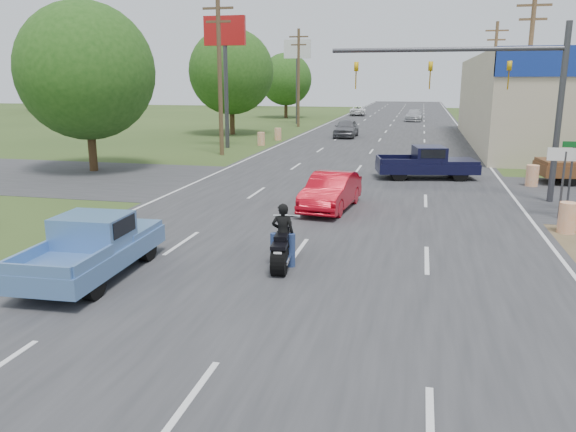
% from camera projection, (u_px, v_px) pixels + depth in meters
% --- Properties ---
extents(ground, '(200.00, 200.00, 0.00)m').
position_uv_depth(ground, '(188.00, 403.00, 8.57)').
color(ground, '#2D431B').
rests_on(ground, ground).
extents(main_road, '(15.00, 180.00, 0.02)m').
position_uv_depth(main_road, '(380.00, 140.00, 46.42)').
color(main_road, '#2D2D30').
rests_on(main_road, ground).
extents(cross_road, '(120.00, 10.00, 0.02)m').
position_uv_depth(cross_road, '(344.00, 188.00, 25.60)').
color(cross_road, '#2D2D30').
rests_on(cross_road, ground).
extents(utility_pole_2, '(2.00, 0.28, 10.00)m').
position_uv_depth(utility_pole_2, '(528.00, 72.00, 34.54)').
color(utility_pole_2, '#4C3823').
rests_on(utility_pole_2, ground).
extents(utility_pole_3, '(2.00, 0.28, 10.00)m').
position_uv_depth(utility_pole_3, '(493.00, 75.00, 51.58)').
color(utility_pole_3, '#4C3823').
rests_on(utility_pole_3, ground).
extents(utility_pole_5, '(2.00, 0.28, 10.00)m').
position_uv_depth(utility_pole_5, '(220.00, 72.00, 35.92)').
color(utility_pole_5, '#4C3823').
rests_on(utility_pole_5, ground).
extents(utility_pole_6, '(2.00, 0.28, 10.00)m').
position_uv_depth(utility_pole_6, '(299.00, 75.00, 58.64)').
color(utility_pole_6, '#4C3823').
rests_on(utility_pole_6, ground).
extents(tree_0, '(7.14, 7.14, 8.84)m').
position_uv_depth(tree_0, '(86.00, 71.00, 29.37)').
color(tree_0, '#422D19').
rests_on(tree_0, ground).
extents(tree_1, '(7.56, 7.56, 9.36)m').
position_uv_depth(tree_1, '(231.00, 72.00, 50.00)').
color(tree_1, '#422D19').
rests_on(tree_1, ground).
extents(tree_2, '(6.72, 6.72, 8.32)m').
position_uv_depth(tree_2, '(286.00, 79.00, 73.01)').
color(tree_2, '#422D19').
rests_on(tree_2, ground).
extents(tree_4, '(9.24, 9.24, 11.44)m').
position_uv_depth(tree_4, '(52.00, 68.00, 90.15)').
color(tree_4, '#422D19').
rests_on(tree_4, ground).
extents(tree_6, '(8.82, 8.82, 10.92)m').
position_uv_depth(tree_6, '(239.00, 71.00, 103.60)').
color(tree_6, '#422D19').
rests_on(tree_6, ground).
extents(barrel_0, '(0.56, 0.56, 1.00)m').
position_uv_depth(barrel_0, '(567.00, 218.00, 18.03)').
color(barrel_0, orange).
rests_on(barrel_0, ground).
extents(barrel_1, '(0.56, 0.56, 1.00)m').
position_uv_depth(barrel_1, '(532.00, 176.00, 25.98)').
color(barrel_1, orange).
rests_on(barrel_1, ground).
extents(barrel_2, '(0.56, 0.56, 1.00)m').
position_uv_depth(barrel_2, '(261.00, 139.00, 42.51)').
color(barrel_2, orange).
rests_on(barrel_2, ground).
extents(barrel_3, '(0.56, 0.56, 1.00)m').
position_uv_depth(barrel_3, '(278.00, 134.00, 46.23)').
color(barrel_3, orange).
rests_on(barrel_3, ground).
extents(pole_sign_left_near, '(3.00, 0.35, 9.20)m').
position_uv_depth(pole_sign_left_near, '(225.00, 46.00, 39.50)').
color(pole_sign_left_near, '#3F3F44').
rests_on(pole_sign_left_near, ground).
extents(pole_sign_left_far, '(3.00, 0.35, 9.20)m').
position_uv_depth(pole_sign_left_far, '(297.00, 59.00, 62.21)').
color(pole_sign_left_far, '#3F3F44').
rests_on(pole_sign_left_far, ground).
extents(lane_sign, '(1.20, 0.08, 2.52)m').
position_uv_depth(lane_sign, '(564.00, 166.00, 19.55)').
color(lane_sign, '#3F3F44').
rests_on(lane_sign, ground).
extents(street_name_sign, '(0.80, 0.08, 2.61)m').
position_uv_depth(street_name_sign, '(571.00, 168.00, 20.90)').
color(street_name_sign, '#3F3F44').
rests_on(street_name_sign, ground).
extents(signal_mast, '(9.12, 0.40, 7.00)m').
position_uv_depth(signal_mast, '(490.00, 80.00, 22.23)').
color(signal_mast, '#3F3F44').
rests_on(signal_mast, ground).
extents(red_convertible, '(1.93, 4.35, 1.39)m').
position_uv_depth(red_convertible, '(331.00, 192.00, 21.25)').
color(red_convertible, '#AF0815').
rests_on(red_convertible, ground).
extents(motorcycle, '(0.75, 2.42, 1.22)m').
position_uv_depth(motorcycle, '(282.00, 248.00, 14.66)').
color(motorcycle, black).
rests_on(motorcycle, ground).
extents(rider, '(0.63, 0.45, 1.62)m').
position_uv_depth(rider, '(283.00, 237.00, 14.66)').
color(rider, black).
rests_on(rider, ground).
extents(blue_pickup, '(2.03, 4.80, 1.57)m').
position_uv_depth(blue_pickup, '(95.00, 245.00, 14.03)').
color(blue_pickup, black).
rests_on(blue_pickup, ground).
extents(navy_pickup, '(5.17, 2.82, 1.62)m').
position_uv_depth(navy_pickup, '(429.00, 163.00, 27.96)').
color(navy_pickup, black).
rests_on(navy_pickup, ground).
extents(distant_car_grey, '(1.88, 4.58, 1.56)m').
position_uv_depth(distant_car_grey, '(346.00, 128.00, 48.53)').
color(distant_car_grey, slate).
rests_on(distant_car_grey, ground).
extents(distant_car_silver, '(2.20, 4.93, 1.40)m').
position_uv_depth(distant_car_silver, '(414.00, 115.00, 68.00)').
color(distant_car_silver, '#BCBDC1').
rests_on(distant_car_silver, ground).
extents(distant_car_white, '(2.54, 4.85, 1.30)m').
position_uv_depth(distant_car_white, '(358.00, 111.00, 78.83)').
color(distant_car_white, white).
rests_on(distant_car_white, ground).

